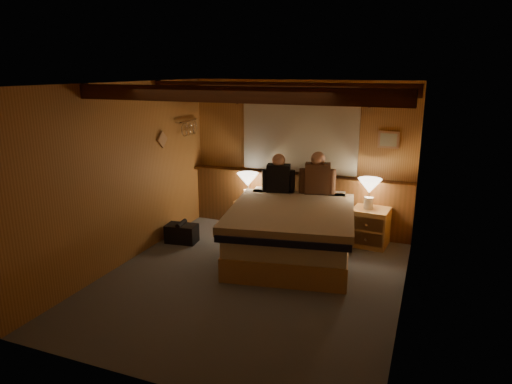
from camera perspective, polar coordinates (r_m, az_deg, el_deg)
The scene contains 19 objects.
floor at distance 5.82m, azimuth -0.63°, elevation -10.93°, with size 4.20×4.20×0.00m, color #545A64.
ceiling at distance 5.23m, azimuth -0.71°, elevation 13.41°, with size 4.20×4.20×0.00m, color tan.
wall_back at distance 7.34m, azimuth 5.51°, elevation 4.41°, with size 3.60×3.60×0.00m, color #BE8444.
wall_left at distance 6.29m, azimuth -16.07°, elevation 2.06°, with size 4.20×4.20×0.00m, color #BE8444.
wall_right at distance 5.03m, azimuth 18.69°, elevation -1.33°, with size 4.20×4.20×0.00m, color #BE8444.
wall_front at distance 3.64m, azimuth -13.28°, elevation -7.19°, with size 3.60×3.60×0.00m, color #BE8444.
wainscot at distance 7.45m, azimuth 5.24°, elevation -1.08°, with size 3.60×0.23×0.94m.
curtain_window at distance 7.22m, azimuth 5.42°, elevation 6.82°, with size 2.18×0.09×1.11m.
ceiling_beams at distance 5.37m, azimuth -0.09°, elevation 12.50°, with size 3.60×1.65×0.16m.
coat_rail at distance 7.46m, azimuth -8.48°, elevation 8.12°, with size 0.05×0.55×0.24m.
framed_print at distance 7.02m, azimuth 16.24°, elevation 6.29°, with size 0.30×0.04×0.25m.
bed at distance 6.40m, azimuth 4.51°, elevation -4.82°, with size 1.96×2.37×0.73m.
nightstand_left at distance 7.51m, azimuth -0.70°, elevation -2.80°, with size 0.45×0.41×0.49m.
nightstand_right at distance 7.01m, azimuth 14.08°, elevation -4.27°, with size 0.56×0.51×0.57m.
lamp_left at distance 7.35m, azimuth -1.04°, elevation 1.35°, with size 0.35×0.35×0.45m.
lamp_right at distance 6.85m, azimuth 14.00°, elevation 0.52°, with size 0.34×0.34×0.45m.
person_left at distance 6.99m, azimuth 2.82°, elevation 1.96°, with size 0.50×0.27×0.62m.
person_right at distance 6.94m, azimuth 7.70°, elevation 1.94°, with size 0.54×0.30×0.67m.
duffel_bag at distance 7.05m, azimuth -9.27°, elevation -5.08°, with size 0.49×0.33×0.33m.
Camera 1 is at (1.97, -4.84, 2.56)m, focal length 32.00 mm.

